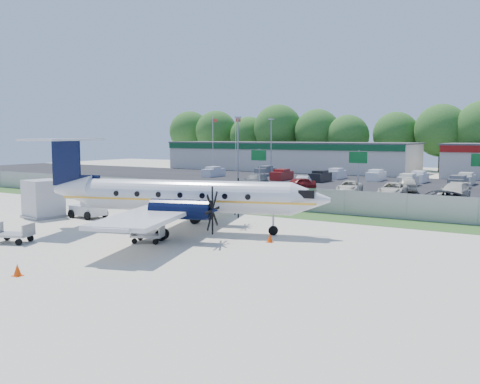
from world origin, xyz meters
The scene contains 31 objects.
ground centered at (0.00, 0.00, 0.00)m, with size 170.00×170.00×0.00m, color beige.
grass_verge centered at (0.00, 12.00, 0.01)m, with size 170.00×4.00×0.02m, color #2D561E.
access_road centered at (0.00, 19.00, 0.01)m, with size 170.00×8.00×0.02m, color black.
parking_lot centered at (0.00, 40.00, 0.01)m, with size 170.00×32.00×0.02m, color black.
perimeter_fence centered at (0.00, 14.00, 1.00)m, with size 120.00×0.06×1.99m.
building_west centered at (-24.00, 61.98, 2.63)m, with size 46.40×12.40×5.24m.
sign_left centered at (-8.00, 22.91, 3.61)m, with size 1.80×0.26×5.00m.
sign_mid centered at (3.00, 22.91, 3.61)m, with size 1.80×0.26×5.00m.
flagpole_west centered at (-35.92, 55.00, 5.64)m, with size 1.06×0.12×10.00m.
flagpole_east centered at (-30.92, 55.00, 5.64)m, with size 1.06×0.12×10.00m.
light_pole_nw centered at (-20.00, 38.00, 5.23)m, with size 0.90×0.35×9.09m.
light_pole_sw centered at (-20.00, 48.00, 5.23)m, with size 0.90×0.35×9.09m.
tree_line centered at (0.00, 74.00, 0.00)m, with size 112.00×6.00×14.00m, color #25581A, non-canonical shape.
aircraft centered at (-1.60, 1.14, 2.39)m, with size 20.20×19.70×6.19m.
pushback_tug centered at (-11.45, 2.10, 0.69)m, with size 2.75×2.04×1.44m.
baggage_cart_near centered at (-0.98, -2.97, 0.45)m, with size 2.14×1.74×0.98m.
baggage_cart_far centered at (-7.78, -7.29, 0.54)m, with size 2.56×2.07×1.17m.
service_container centered at (-14.60, 0.35, 1.37)m, with size 3.11×3.11×2.95m.
cone_nose centered at (5.22, 0.93, 0.25)m, with size 0.38×0.38×0.54m.
cone_port_wing centered at (-0.90, -11.95, 0.27)m, with size 0.40×0.40×0.57m.
cone_starboard_wing centered at (-4.02, 12.33, 0.24)m, with size 0.36×0.36×0.51m.
road_car_west centered at (-18.80, 17.99, 0.00)m, with size 2.09×5.14×1.49m, color silver.
road_car_mid centered at (10.70, 21.08, 0.00)m, with size 2.77×6.01×1.67m, color black.
parked_car_a centered at (-12.40, 29.73, 0.00)m, with size 2.37×5.83×1.69m, color #595B5E.
parked_car_b centered at (-6.30, 29.10, 0.00)m, with size 1.86×4.61×1.57m, color maroon.
parked_car_c centered at (-0.33, 29.84, 0.00)m, with size 2.31×5.01×1.39m, color beige.
parked_car_d centered at (4.70, 29.02, 0.00)m, with size 2.47×5.35×1.49m, color beige.
parked_car_e centered at (10.73, 29.48, 0.00)m, with size 2.32×5.71×1.66m, color beige.
parked_car_f centered at (-8.17, 34.67, 0.00)m, with size 1.46×4.19×1.38m, color silver.
parked_car_g centered at (4.69, 35.04, 0.00)m, with size 2.01×5.01×1.71m, color beige.
far_parking_rows centered at (0.00, 45.00, 0.00)m, with size 56.00×10.00×1.60m, color gray, non-canonical shape.
Camera 1 is at (20.23, -26.94, 6.36)m, focal length 40.00 mm.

